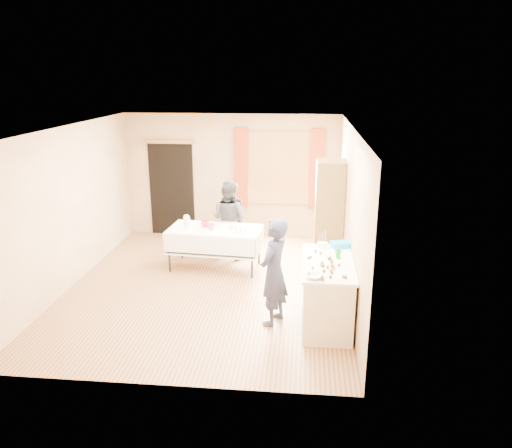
# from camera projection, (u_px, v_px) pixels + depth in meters

# --- Properties ---
(floor) EXTENTS (4.50, 5.50, 0.02)m
(floor) POSITION_uv_depth(u_px,v_px,m) (209.00, 287.00, 8.28)
(floor) COLOR #9E7047
(floor) RESTS_ON ground
(ceiling) EXTENTS (4.50, 5.50, 0.02)m
(ceiling) POSITION_uv_depth(u_px,v_px,m) (204.00, 127.00, 7.52)
(ceiling) COLOR white
(ceiling) RESTS_ON floor
(wall_back) EXTENTS (4.50, 0.02, 2.60)m
(wall_back) POSITION_uv_depth(u_px,v_px,m) (232.00, 176.00, 10.53)
(wall_back) COLOR tan
(wall_back) RESTS_ON floor
(wall_front) EXTENTS (4.50, 0.02, 2.60)m
(wall_front) POSITION_uv_depth(u_px,v_px,m) (156.00, 280.00, 5.27)
(wall_front) COLOR tan
(wall_front) RESTS_ON floor
(wall_left) EXTENTS (0.02, 5.50, 2.60)m
(wall_left) POSITION_uv_depth(u_px,v_px,m) (70.00, 207.00, 8.11)
(wall_left) COLOR tan
(wall_left) RESTS_ON floor
(wall_right) EXTENTS (0.02, 5.50, 2.60)m
(wall_right) POSITION_uv_depth(u_px,v_px,m) (351.00, 215.00, 7.68)
(wall_right) COLOR tan
(wall_right) RESTS_ON floor
(window_frame) EXTENTS (1.32, 0.06, 1.52)m
(window_frame) POSITION_uv_depth(u_px,v_px,m) (279.00, 168.00, 10.33)
(window_frame) COLOR olive
(window_frame) RESTS_ON wall_back
(window_pane) EXTENTS (1.20, 0.02, 1.40)m
(window_pane) POSITION_uv_depth(u_px,v_px,m) (279.00, 168.00, 10.32)
(window_pane) COLOR white
(window_pane) RESTS_ON wall_back
(curtain_left) EXTENTS (0.28, 0.06, 1.65)m
(curtain_left) POSITION_uv_depth(u_px,v_px,m) (241.00, 168.00, 10.36)
(curtain_left) COLOR maroon
(curtain_left) RESTS_ON wall_back
(curtain_right) EXTENTS (0.28, 0.06, 1.65)m
(curtain_right) POSITION_uv_depth(u_px,v_px,m) (317.00, 169.00, 10.21)
(curtain_right) COLOR maroon
(curtain_right) RESTS_ON wall_back
(doorway) EXTENTS (0.95, 0.04, 2.00)m
(doorway) POSITION_uv_depth(u_px,v_px,m) (172.00, 189.00, 10.71)
(doorway) COLOR black
(doorway) RESTS_ON floor
(door_lintel) EXTENTS (1.05, 0.06, 0.08)m
(door_lintel) POSITION_uv_depth(u_px,v_px,m) (169.00, 142.00, 10.38)
(door_lintel) COLOR olive
(door_lintel) RESTS_ON wall_back
(cabinet) EXTENTS (0.50, 0.60, 1.94)m
(cabinet) POSITION_uv_depth(u_px,v_px,m) (329.00, 214.00, 8.92)
(cabinet) COLOR brown
(cabinet) RESTS_ON floor
(counter) EXTENTS (0.71, 1.49, 0.91)m
(counter) POSITION_uv_depth(u_px,v_px,m) (327.00, 292.00, 6.98)
(counter) COLOR beige
(counter) RESTS_ON floor
(party_table) EXTENTS (1.71, 0.98, 0.75)m
(party_table) POSITION_uv_depth(u_px,v_px,m) (215.00, 244.00, 8.95)
(party_table) COLOR black
(party_table) RESTS_ON floor
(chair) EXTENTS (0.51, 0.51, 1.01)m
(chair) POSITION_uv_depth(u_px,v_px,m) (229.00, 234.00, 9.95)
(chair) COLOR black
(chair) RESTS_ON floor
(girl) EXTENTS (0.81, 0.75, 1.53)m
(girl) POSITION_uv_depth(u_px,v_px,m) (274.00, 272.00, 6.87)
(girl) COLOR #212542
(girl) RESTS_ON floor
(woman) EXTENTS (1.13, 1.09, 1.48)m
(woman) POSITION_uv_depth(u_px,v_px,m) (229.00, 219.00, 9.44)
(woman) COLOR black
(woman) RESTS_ON floor
(soda_can) EXTENTS (0.07, 0.07, 0.12)m
(soda_can) POSITION_uv_depth(u_px,v_px,m) (338.00, 254.00, 6.95)
(soda_can) COLOR #098922
(soda_can) RESTS_ON counter
(mixing_bowl) EXTENTS (0.20, 0.20, 0.05)m
(mixing_bowl) POSITION_uv_depth(u_px,v_px,m) (313.00, 277.00, 6.29)
(mixing_bowl) COLOR white
(mixing_bowl) RESTS_ON counter
(foam_block) EXTENTS (0.15, 0.11, 0.08)m
(foam_block) POSITION_uv_depth(u_px,v_px,m) (322.00, 245.00, 7.38)
(foam_block) COLOR white
(foam_block) RESTS_ON counter
(blue_basket) EXTENTS (0.35, 0.29, 0.08)m
(blue_basket) POSITION_uv_depth(u_px,v_px,m) (341.00, 244.00, 7.41)
(blue_basket) COLOR #148CD7
(blue_basket) RESTS_ON counter
(pitcher) EXTENTS (0.13, 0.13, 0.22)m
(pitcher) POSITION_uv_depth(u_px,v_px,m) (187.00, 222.00, 8.82)
(pitcher) COLOR silver
(pitcher) RESTS_ON party_table
(cup_red) EXTENTS (0.21, 0.21, 0.12)m
(cup_red) POSITION_uv_depth(u_px,v_px,m) (205.00, 224.00, 8.92)
(cup_red) COLOR #CD2148
(cup_red) RESTS_ON party_table
(cup_rainbow) EXTENTS (0.14, 0.14, 0.11)m
(cup_rainbow) POSITION_uv_depth(u_px,v_px,m) (211.00, 227.00, 8.72)
(cup_rainbow) COLOR red
(cup_rainbow) RESTS_ON party_table
(small_bowl) EXTENTS (0.24, 0.24, 0.05)m
(small_bowl) POSITION_uv_depth(u_px,v_px,m) (233.00, 226.00, 8.89)
(small_bowl) COLOR white
(small_bowl) RESTS_ON party_table
(pastry_tray) EXTENTS (0.30, 0.23, 0.02)m
(pastry_tray) POSITION_uv_depth(u_px,v_px,m) (241.00, 231.00, 8.65)
(pastry_tray) COLOR white
(pastry_tray) RESTS_ON party_table
(bottle) EXTENTS (0.11, 0.11, 0.17)m
(bottle) POSITION_uv_depth(u_px,v_px,m) (187.00, 219.00, 9.10)
(bottle) COLOR white
(bottle) RESTS_ON party_table
(cake_balls) EXTENTS (0.50, 1.08, 0.04)m
(cake_balls) POSITION_uv_depth(u_px,v_px,m) (327.00, 266.00, 6.64)
(cake_balls) COLOR #3F2314
(cake_balls) RESTS_ON counter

